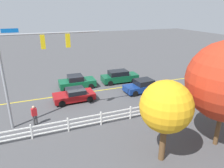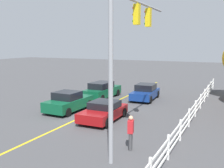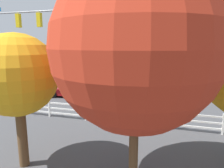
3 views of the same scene
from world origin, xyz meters
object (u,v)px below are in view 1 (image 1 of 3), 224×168
Objects in this scene: tree_1 at (166,107)px; car_1 at (143,86)px; pedestrian at (34,115)px; car_3 at (119,77)px; car_0 at (77,82)px; car_2 at (74,95)px.

car_1 is at bearing -113.26° from tree_1.
tree_1 is (-7.05, 7.09, 2.65)m from pedestrian.
tree_1 reaches higher than car_3.
tree_1 reaches higher than car_1.
car_3 is 14.67m from tree_1.
pedestrian is at bearing -45.16° from tree_1.
car_2 is at bearing -105.41° from car_0.
pedestrian is at bearing 40.75° from car_2.
tree_1 is at bearing 105.67° from car_2.
car_3 reaches higher than car_1.
car_1 reaches higher than car_2.
pedestrian is (10.29, 6.94, 0.19)m from car_3.
car_0 is 8.54m from pedestrian.
pedestrian reaches higher than car_1.
car_3 is at bearing -76.58° from car_1.
car_0 is 14.52m from tree_1.
car_0 is at bearing -107.52° from car_2.
tree_1 is (4.38, 10.19, 2.90)m from car_1.
pedestrian is (4.92, 6.98, 0.22)m from car_0.
car_3 is 0.89× the size of tree_1.
car_2 is 2.40× the size of pedestrian.
tree_1 is (3.24, 14.02, 2.83)m from car_3.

